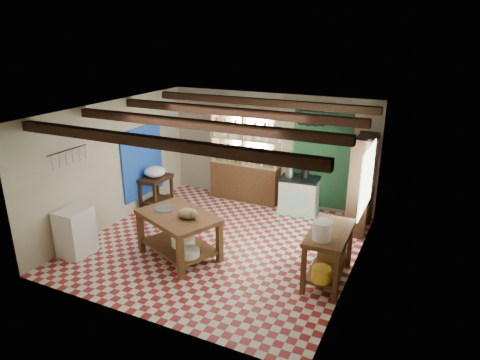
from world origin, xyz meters
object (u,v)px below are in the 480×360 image
at_px(right_counter, 328,255).
at_px(white_cabinet, 75,232).
at_px(cat, 188,214).
at_px(prep_table, 156,192).
at_px(work_table, 179,235).
at_px(stove, 299,195).

bearing_deg(right_counter, white_cabinet, -167.22).
distance_m(white_cabinet, cat, 2.17).
bearing_deg(white_cabinet, cat, 18.06).
distance_m(prep_table, white_cabinet, 2.44).
height_order(work_table, stove, stove).
xyz_separation_m(right_counter, cat, (-2.40, -0.44, 0.46)).
height_order(stove, right_counter, right_counter).
xyz_separation_m(white_cabinet, cat, (2.00, 0.71, 0.47)).
height_order(prep_table, right_counter, right_counter).
relative_size(white_cabinet, right_counter, 0.71).
bearing_deg(prep_table, cat, -41.07).
distance_m(right_counter, cat, 2.48).
distance_m(work_table, white_cabinet, 1.91).
xyz_separation_m(prep_table, cat, (1.98, -1.74, 0.53)).
height_order(white_cabinet, cat, cat).
relative_size(work_table, white_cabinet, 1.64).
bearing_deg(stove, prep_table, -163.50).
bearing_deg(white_cabinet, right_counter, 13.21).
height_order(prep_table, white_cabinet, white_cabinet).
distance_m(stove, cat, 3.15).
xyz_separation_m(work_table, cat, (0.25, -0.05, 0.50)).
distance_m(work_table, prep_table, 2.42).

